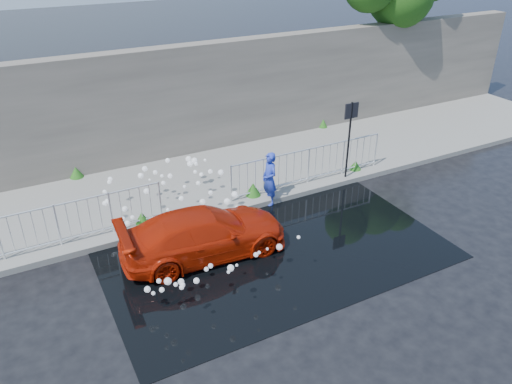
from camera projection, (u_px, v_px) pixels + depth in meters
ground at (276, 278)px, 11.05m from camera, size 90.00×90.00×0.00m
pavement at (193, 183)px, 14.90m from camera, size 30.00×4.00×0.15m
curb at (220, 214)px, 13.34m from camera, size 30.00×0.25×0.16m
retaining_wall at (164, 104)px, 15.74m from camera, size 30.00×0.60×3.50m
puddle at (273, 249)px, 12.03m from camera, size 8.00×5.00×0.01m
sign_post at (350, 128)px, 14.37m from camera, size 0.45×0.06×2.50m
railing_left at (57, 224)px, 11.66m from camera, size 5.05×0.05×1.10m
railing_right at (308, 164)px, 14.54m from camera, size 5.05×0.05×1.10m
weeds at (192, 185)px, 14.30m from camera, size 12.17×3.93×0.37m
water_spray at (182, 201)px, 12.62m from camera, size 3.44×5.66×0.97m
red_car at (204, 234)px, 11.59m from camera, size 4.01×1.81×1.14m
person at (270, 179)px, 13.63m from camera, size 0.37×0.56×1.53m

